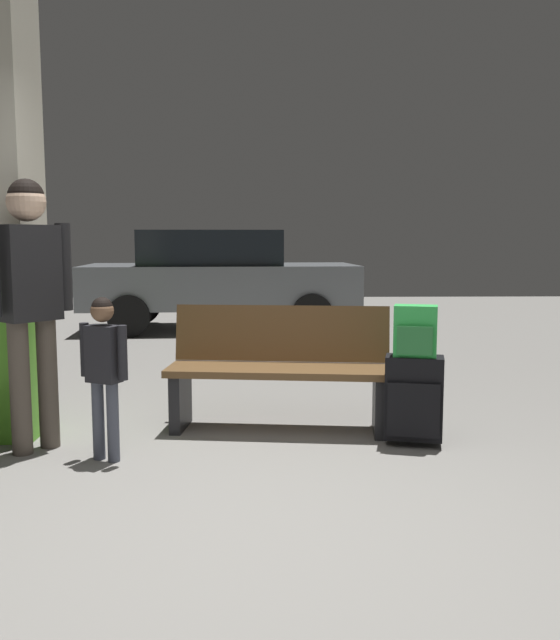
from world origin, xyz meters
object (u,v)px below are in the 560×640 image
bench (280,368)px  adult (30,285)px  backpack_bright (415,332)px  child (104,361)px  parked_car_far (218,277)px  suitcase (414,398)px

bench → adult: bearing=-163.1°
backpack_bright → adult: (-2.49, -0.04, 0.31)m
backpack_bright → child: 2.01m
child → parked_car_far: size_ratio=0.25×
child → adult: size_ratio=0.59×
child → adult: adult is taller
adult → suitcase: bearing=1.0°
bench → suitcase: bench is taller
bench → suitcase: (0.89, -0.44, -0.12)m
child → adult: 0.71m
bench → suitcase: 1.00m
bench → backpack_bright: backpack_bright is taller
bench → backpack_bright: (0.89, -0.44, 0.33)m
suitcase → adult: bearing=-179.0°
suitcase → bench: bearing=153.4°
backpack_bright → bench: bearing=153.4°
child → adult: bearing=157.0°
bench → child: child is taller
bench → adult: 1.80m
backpack_bright → parked_car_far: (-1.67, 6.00, 0.03)m
adult → parked_car_far: size_ratio=0.42×
parked_car_far → child: bearing=-93.0°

